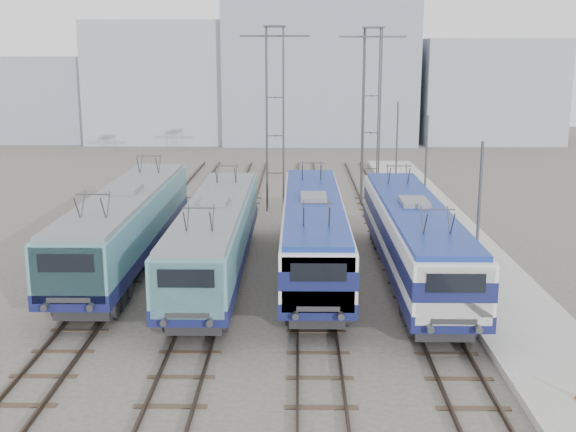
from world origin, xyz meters
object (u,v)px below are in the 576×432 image
(locomotive_far_left, at_px, (126,223))
(locomotive_center_left, at_px, (215,234))
(mast_rear, at_px, (397,151))
(catenary_tower_east, at_px, (371,109))
(mast_mid, at_px, (425,179))
(catenary_tower_west, at_px, (275,111))
(locomotive_center_right, at_px, (313,229))
(locomotive_far_right, at_px, (414,235))
(mast_front, at_px, (478,230))

(locomotive_far_left, height_order, locomotive_center_left, locomotive_far_left)
(locomotive_center_left, distance_m, mast_rear, 22.50)
(catenary_tower_east, xyz_separation_m, mast_mid, (2.10, -10.00, -3.14))
(catenary_tower_west, height_order, mast_mid, catenary_tower_west)
(mast_rear, bearing_deg, locomotive_center_right, -108.61)
(locomotive_center_right, relative_size, mast_mid, 2.56)
(locomotive_far_left, xyz_separation_m, locomotive_far_right, (13.50, -2.10, -0.02))
(locomotive_far_left, relative_size, mast_rear, 2.67)
(catenary_tower_east, relative_size, mast_rear, 1.71)
(locomotive_far_right, distance_m, mast_mid, 8.30)
(locomotive_center_right, bearing_deg, mast_mid, 47.19)
(catenary_tower_east, bearing_deg, catenary_tower_west, -162.90)
(locomotive_far_left, height_order, mast_front, mast_front)
(locomotive_center_right, distance_m, catenary_tower_east, 17.92)
(locomotive_center_left, distance_m, mast_front, 11.75)
(locomotive_center_right, bearing_deg, catenary_tower_east, 75.85)
(locomotive_far_left, height_order, locomotive_far_right, locomotive_far_left)
(catenary_tower_east, bearing_deg, locomotive_far_left, -129.81)
(locomotive_far_right, xyz_separation_m, mast_mid, (1.85, 8.00, 1.20))
(mast_rear, bearing_deg, catenary_tower_west, -155.06)
(locomotive_center_right, height_order, catenary_tower_west, catenary_tower_west)
(locomotive_center_left, xyz_separation_m, mast_mid, (10.85, 7.67, 1.28))
(catenary_tower_east, bearing_deg, locomotive_far_right, -89.20)
(locomotive_far_right, height_order, catenary_tower_west, catenary_tower_west)
(locomotive_center_right, xyz_separation_m, mast_mid, (6.35, 6.86, 1.21))
(locomotive_center_right, bearing_deg, catenary_tower_west, 98.61)
(mast_front, bearing_deg, locomotive_far_left, 158.33)
(mast_front, relative_size, mast_mid, 1.00)
(catenary_tower_east, height_order, mast_mid, catenary_tower_east)
(locomotive_center_right, xyz_separation_m, mast_front, (6.35, -5.14, 1.21))
(catenary_tower_west, distance_m, mast_front, 22.00)
(locomotive_far_left, xyz_separation_m, mast_mid, (15.35, 5.90, 1.18))
(locomotive_center_left, xyz_separation_m, locomotive_far_right, (9.00, -0.33, 0.09))
(mast_mid, distance_m, mast_rear, 12.00)
(locomotive_far_left, relative_size, mast_front, 2.67)
(locomotive_far_left, bearing_deg, locomotive_far_right, -8.85)
(catenary_tower_west, distance_m, mast_mid, 12.16)
(locomotive_far_right, relative_size, mast_mid, 2.58)
(locomotive_far_right, height_order, mast_front, mast_front)
(mast_front, xyz_separation_m, mast_rear, (0.00, 24.00, 0.00))
(locomotive_center_left, distance_m, mast_mid, 13.35)
(locomotive_far_right, xyz_separation_m, catenary_tower_west, (-6.75, 16.00, 4.34))
(mast_rear, bearing_deg, catenary_tower_east, -136.40)
(catenary_tower_west, distance_m, mast_rear, 9.99)
(locomotive_far_right, bearing_deg, catenary_tower_east, 90.80)
(locomotive_far_left, xyz_separation_m, locomotive_center_right, (9.00, -0.96, -0.03))
(catenary_tower_west, relative_size, mast_front, 1.71)
(locomotive_far_left, distance_m, mast_rear, 23.61)
(locomotive_far_right, bearing_deg, locomotive_center_right, 165.73)
(locomotive_center_left, relative_size, mast_mid, 2.54)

